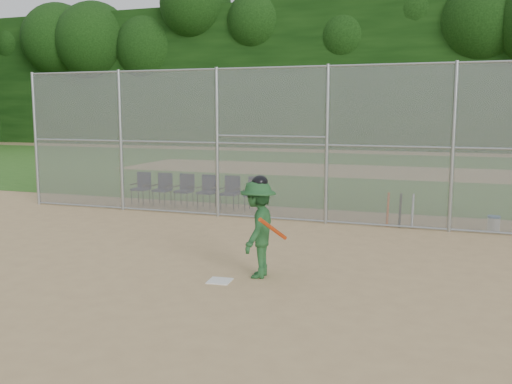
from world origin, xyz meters
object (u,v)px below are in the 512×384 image
(water_cooler, at_px, (494,224))
(chair_0, at_px, (140,188))
(batter_at_plate, at_px, (258,228))
(home_plate, at_px, (220,281))

(water_cooler, relative_size, chair_0, 0.40)
(batter_at_plate, distance_m, chair_0, 8.67)
(home_plate, height_order, chair_0, chair_0)
(water_cooler, bearing_deg, batter_at_plate, -127.11)
(batter_at_plate, relative_size, water_cooler, 4.61)
(home_plate, xyz_separation_m, water_cooler, (4.57, 5.85, 0.19))
(chair_0, bearing_deg, home_plate, -50.41)
(batter_at_plate, height_order, water_cooler, batter_at_plate)
(batter_at_plate, relative_size, chair_0, 1.85)
(home_plate, xyz_separation_m, batter_at_plate, (0.51, 0.49, 0.85))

